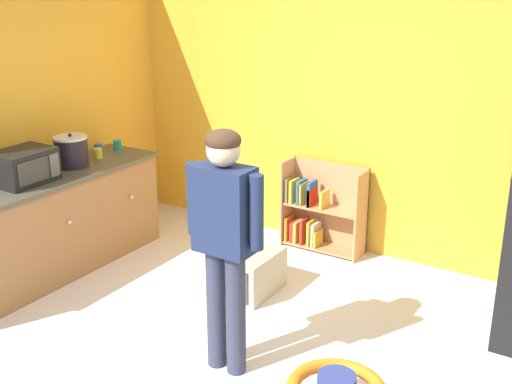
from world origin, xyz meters
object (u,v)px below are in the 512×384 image
Objects in this scene: pet_carrier at (249,272)px; microwave at (24,167)px; bookshelf at (319,211)px; crock_pot at (71,151)px; blue_cup at (98,149)px; red_cup at (45,163)px; yellow_cup at (98,153)px; standing_person at (225,230)px; teal_cup at (118,145)px; kitchen_counter at (45,227)px.

pet_carrier is 1.15× the size of microwave.
crock_pot reaches higher than bookshelf.
microwave is 0.98m from blue_cup.
bookshelf is 2.58m from red_cup.
bookshelf is 2.17m from yellow_cup.
microwave is 0.43m from red_cup.
blue_cup is (-0.10, 0.42, -0.09)m from crock_pot.
crock_pot is (-2.20, 0.75, 0.02)m from standing_person.
microwave is 1.19m from teal_cup.
crock_pot is 0.25m from red_cup.
red_cup is (-1.95, -1.58, 0.58)m from bookshelf.
crock_pot is 3.20× the size of blue_cup.
microwave is (-2.17, 0.20, 0.02)m from standing_person.
microwave is 0.55m from crock_pot.
pet_carrier is at bearing -93.44° from bookshelf.
red_cup is at bearing 116.63° from microwave.
kitchen_counter is 7.68× the size of crock_pot.
yellow_cup is (0.07, -0.33, 0.00)m from teal_cup.
bookshelf is at bearing 22.60° from teal_cup.
bookshelf is 8.95× the size of yellow_cup.
kitchen_counter is 24.55× the size of blue_cup.
teal_cup is at bearing 78.00° from blue_cup.
standing_person is at bearing -5.23° from microwave.
pet_carrier is 2.07m from microwave.
blue_cup is (-0.13, 0.82, 0.50)m from kitchen_counter.
bookshelf is at bearing 47.84° from microwave.
teal_cup is (-0.05, 0.63, -0.09)m from crock_pot.
red_cup reaches higher than kitchen_counter.
yellow_cup is (-0.01, 0.85, -0.09)m from microwave.
crock_pot reaches higher than red_cup.
yellow_cup is (0.01, 0.31, -0.09)m from crock_pot.
crock_pot is 0.32m from yellow_cup.
standing_person is 2.32m from crock_pot.
red_cup is at bearing -166.84° from pet_carrier.
standing_person reaches higher than teal_cup.
yellow_cup is 0.51m from red_cup.
standing_person reaches higher than pet_carrier.
standing_person reaches higher than crock_pot.
teal_cup reaches higher than pet_carrier.
standing_person is 2.42m from red_cup.
microwave is (-1.70, -0.81, 0.86)m from pet_carrier.
pet_carrier is at bearing 25.62° from microwave.
standing_person reaches higher than kitchen_counter.
teal_cup is at bearing 101.39° from yellow_cup.
teal_cup and red_cup have the same top height.
teal_cup is at bearing 168.31° from pet_carrier.
yellow_cup reaches higher than bookshelf.
bookshelf is 8.95× the size of blue_cup.
crock_pot is at bearing 47.85° from red_cup.
yellow_cup is at bearing 91.27° from kitchen_counter.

